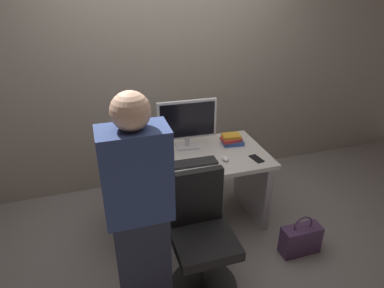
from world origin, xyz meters
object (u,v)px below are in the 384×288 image
object	(u,v)px
mouse	(225,158)
handbag	(300,239)
cup_near_keyboard	(152,170)
monitor	(187,122)
office_chair	(202,240)
person_at_desk	(140,216)
book_stack	(232,140)
keyboard	(192,163)
cell_phone	(257,159)
desk	(190,178)

from	to	relation	value
mouse	handbag	world-z (taller)	mouse
mouse	cup_near_keyboard	size ratio (longest dim) A/B	1.01
monitor	cup_near_keyboard	xyz separation A→B (m)	(-0.41, -0.39, -0.21)
office_chair	person_at_desk	bearing A→B (deg)	-166.12
book_stack	mouse	bearing A→B (deg)	-123.30
keyboard	cell_phone	world-z (taller)	keyboard
desk	mouse	bearing A→B (deg)	-27.99
cup_near_keyboard	handbag	size ratio (longest dim) A/B	0.26
person_at_desk	cup_near_keyboard	bearing A→B (deg)	72.40
keyboard	book_stack	distance (m)	0.54
person_at_desk	monitor	world-z (taller)	person_at_desk
office_chair	keyboard	distance (m)	0.67
cell_phone	handbag	distance (m)	0.78
person_at_desk	keyboard	size ratio (longest dim) A/B	3.81
monitor	handbag	size ratio (longest dim) A/B	1.43
office_chair	monitor	world-z (taller)	monitor
person_at_desk	keyboard	world-z (taller)	person_at_desk
cell_phone	mouse	bearing A→B (deg)	156.06
office_chair	mouse	distance (m)	0.77
office_chair	mouse	bearing A→B (deg)	54.74
cell_phone	cup_near_keyboard	bearing A→B (deg)	169.58
handbag	keyboard	bearing A→B (deg)	146.40
keyboard	cup_near_keyboard	world-z (taller)	cup_near_keyboard
keyboard	person_at_desk	bearing A→B (deg)	-126.92
mouse	cup_near_keyboard	xyz separation A→B (m)	(-0.65, -0.06, 0.03)
desk	handbag	distance (m)	1.09
office_chair	handbag	bearing A→B (deg)	3.49
office_chair	handbag	world-z (taller)	office_chair
desk	book_stack	bearing A→B (deg)	15.64
keyboard	mouse	bearing A→B (deg)	-1.70
monitor	book_stack	bearing A→B (deg)	-8.09
monitor	person_at_desk	bearing A→B (deg)	-120.97
monitor	cell_phone	size ratio (longest dim) A/B	3.76
book_stack	handbag	bearing A→B (deg)	-67.08
monitor	cell_phone	distance (m)	0.70
cup_near_keyboard	monitor	bearing A→B (deg)	43.28
desk	mouse	distance (m)	0.39
handbag	cup_near_keyboard	bearing A→B (deg)	158.32
mouse	cell_phone	distance (m)	0.28
mouse	cup_near_keyboard	world-z (taller)	cup_near_keyboard
office_chair	cell_phone	xyz separation A→B (m)	(0.67, 0.51, 0.30)
keyboard	cup_near_keyboard	xyz separation A→B (m)	(-0.36, -0.07, 0.04)
office_chair	book_stack	bearing A→B (deg)	55.36
book_stack	handbag	size ratio (longest dim) A/B	0.57
person_at_desk	book_stack	bearing A→B (deg)	42.83
person_at_desk	book_stack	size ratio (longest dim) A/B	7.62
keyboard	cell_phone	bearing A→B (deg)	-7.03
person_at_desk	handbag	size ratio (longest dim) A/B	4.34
person_at_desk	cup_near_keyboard	size ratio (longest dim) A/B	16.54
keyboard	mouse	distance (m)	0.30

